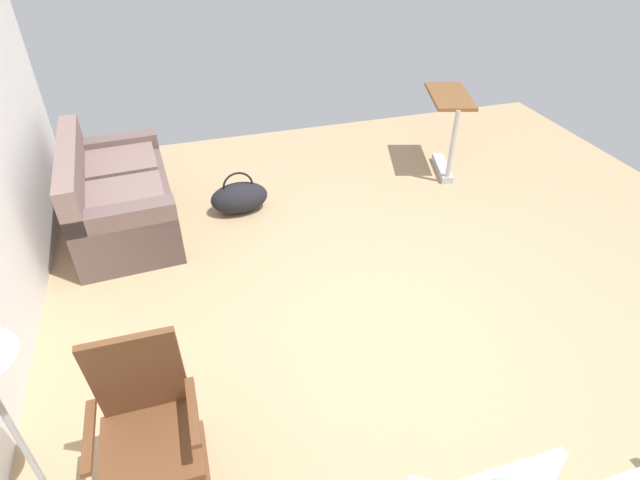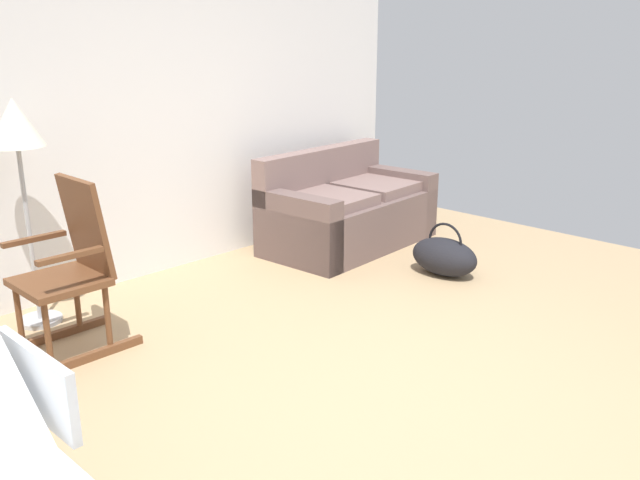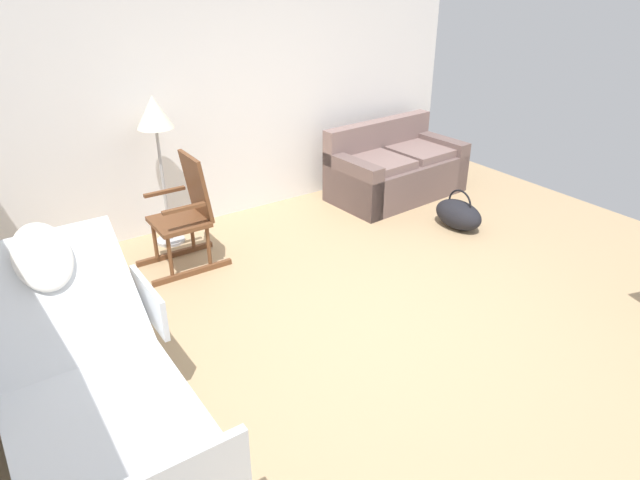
{
  "view_description": "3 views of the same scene",
  "coord_description": "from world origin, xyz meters",
  "px_view_note": "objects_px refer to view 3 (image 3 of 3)",
  "views": [
    {
      "loc": [
        -2.56,
        1.36,
        2.72
      ],
      "look_at": [
        0.2,
        0.52,
        0.66
      ],
      "focal_mm": 28.64,
      "sensor_mm": 36.0,
      "label": 1
    },
    {
      "loc": [
        -2.56,
        -1.97,
        1.86
      ],
      "look_at": [
        -0.13,
        0.38,
        0.82
      ],
      "focal_mm": 38.0,
      "sensor_mm": 36.0,
      "label": 2
    },
    {
      "loc": [
        -2.51,
        -2.82,
        2.6
      ],
      "look_at": [
        -0.3,
        0.42,
        0.63
      ],
      "focal_mm": 31.7,
      "sensor_mm": 36.0,
      "label": 3
    }
  ],
  "objects_px": {
    "couch": "(395,171)",
    "duffel_bag": "(458,214)",
    "hospital_bed": "(90,400)",
    "rocking_chair": "(186,214)",
    "floor_lamp": "(155,123)"
  },
  "relations": [
    {
      "from": "couch",
      "to": "duffel_bag",
      "type": "height_order",
      "value": "couch"
    },
    {
      "from": "hospital_bed",
      "to": "rocking_chair",
      "type": "relative_size",
      "value": 1.97
    },
    {
      "from": "couch",
      "to": "floor_lamp",
      "type": "bearing_deg",
      "value": 173.39
    },
    {
      "from": "hospital_bed",
      "to": "duffel_bag",
      "type": "relative_size",
      "value": 3.59
    },
    {
      "from": "rocking_chair",
      "to": "floor_lamp",
      "type": "height_order",
      "value": "floor_lamp"
    },
    {
      "from": "hospital_bed",
      "to": "couch",
      "type": "bearing_deg",
      "value": 26.04
    },
    {
      "from": "duffel_bag",
      "to": "hospital_bed",
      "type": "bearing_deg",
      "value": -167.51
    },
    {
      "from": "hospital_bed",
      "to": "duffel_bag",
      "type": "bearing_deg",
      "value": 12.49
    },
    {
      "from": "duffel_bag",
      "to": "rocking_chair",
      "type": "bearing_deg",
      "value": 161.96
    },
    {
      "from": "hospital_bed",
      "to": "floor_lamp",
      "type": "relative_size",
      "value": 1.4
    },
    {
      "from": "couch",
      "to": "rocking_chair",
      "type": "xyz_separation_m",
      "value": [
        -2.72,
        -0.23,
        0.2
      ]
    },
    {
      "from": "rocking_chair",
      "to": "duffel_bag",
      "type": "distance_m",
      "value": 2.82
    },
    {
      "from": "couch",
      "to": "duffel_bag",
      "type": "xyz_separation_m",
      "value": [
        -0.06,
        -1.09,
        -0.15
      ]
    },
    {
      "from": "floor_lamp",
      "to": "duffel_bag",
      "type": "distance_m",
      "value": 3.19
    },
    {
      "from": "floor_lamp",
      "to": "couch",
      "type": "bearing_deg",
      "value": -6.61
    }
  ]
}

